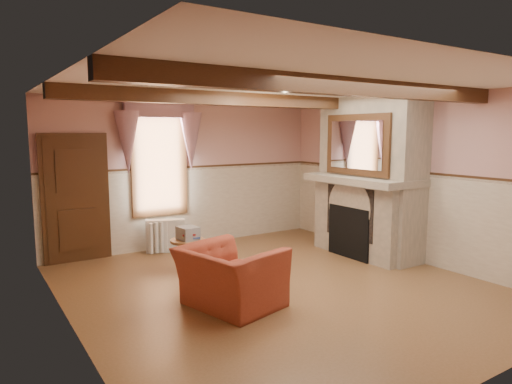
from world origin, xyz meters
TOP-DOWN VIEW (x-y plane):
  - floor at (0.00, 0.00)m, footprint 5.50×6.00m
  - ceiling at (0.00, 0.00)m, footprint 5.50×6.00m
  - wall_back at (0.00, 3.00)m, footprint 5.50×0.02m
  - wall_front at (0.00, -3.00)m, footprint 5.50×0.02m
  - wall_left at (-2.75, 0.00)m, footprint 0.02×6.00m
  - wall_right at (2.75, 0.00)m, footprint 0.02×6.00m
  - wainscot at (0.00, 0.00)m, footprint 5.50×6.00m
  - chair_rail at (0.00, 0.00)m, footprint 5.50×6.00m
  - firebox at (2.00, 0.60)m, footprint 0.20×0.95m
  - armchair at (-0.94, -0.25)m, footprint 1.29×1.39m
  - side_table at (-0.83, 1.26)m, footprint 0.62×0.62m
  - book_stack at (-0.83, 1.25)m, footprint 0.29×0.34m
  - radiator at (-0.62, 2.70)m, footprint 0.72×0.43m
  - bowl at (2.24, 0.41)m, footprint 0.33×0.33m
  - mantel_clock at (2.24, 1.40)m, footprint 0.14×0.24m
  - oil_lamp at (2.24, 1.26)m, footprint 0.11×0.11m
  - candle_red at (2.24, -0.00)m, footprint 0.06×0.06m
  - jar_yellow at (2.24, -0.01)m, footprint 0.06×0.06m
  - fireplace at (2.42, 0.60)m, footprint 0.85×2.00m
  - mantel at (2.24, 0.60)m, footprint 1.05×2.05m
  - overmantel_mirror at (2.06, 0.60)m, footprint 0.06×1.44m
  - door at (-2.10, 2.94)m, footprint 1.10×0.10m
  - window at (-0.60, 2.97)m, footprint 1.06×0.08m
  - window_drapes at (-0.60, 2.88)m, footprint 1.30×0.14m
  - ceiling_beam_front at (0.00, -1.20)m, footprint 5.50×0.18m
  - ceiling_beam_back at (0.00, 1.20)m, footprint 5.50×0.18m

SIDE VIEW (x-z plane):
  - floor at x=0.00m, z-range -0.01..0.01m
  - side_table at x=-0.83m, z-range 0.00..0.55m
  - radiator at x=-0.62m, z-range 0.00..0.60m
  - armchair at x=-0.94m, z-range 0.00..0.76m
  - firebox at x=2.00m, z-range 0.00..0.90m
  - book_stack at x=-0.83m, z-range 0.55..0.75m
  - wainscot at x=0.00m, z-range 0.00..1.50m
  - door at x=-2.10m, z-range 0.00..2.10m
  - mantel at x=2.24m, z-range 1.30..1.42m
  - wall_back at x=0.00m, z-range 0.00..2.80m
  - wall_front at x=0.00m, z-range 0.00..2.80m
  - wall_left at x=-2.75m, z-range 0.00..2.80m
  - wall_right at x=2.75m, z-range 0.00..2.80m
  - fireplace at x=2.42m, z-range 0.00..2.80m
  - bowl at x=2.24m, z-range 1.42..1.50m
  - jar_yellow at x=2.24m, z-range 1.42..1.54m
  - chair_rail at x=0.00m, z-range 1.46..1.54m
  - candle_red at x=2.24m, z-range 1.42..1.58m
  - mantel_clock at x=2.24m, z-range 1.42..1.62m
  - oil_lamp at x=2.24m, z-range 1.42..1.70m
  - window at x=-0.60m, z-range 0.64..2.66m
  - overmantel_mirror at x=2.06m, z-range 1.45..2.49m
  - window_drapes at x=-0.60m, z-range 1.55..2.95m
  - ceiling_beam_front at x=0.00m, z-range 2.60..2.80m
  - ceiling_beam_back at x=0.00m, z-range 2.60..2.80m
  - ceiling at x=0.00m, z-range 2.79..2.80m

